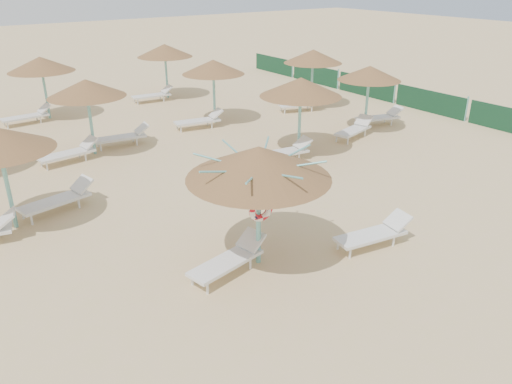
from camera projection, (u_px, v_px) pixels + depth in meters
ground at (262, 259)px, 11.52m from camera, size 120.00×120.00×0.00m
main_palapa at (259, 163)px, 10.41m from camera, size 3.10×3.10×2.78m
lounger_main_a at (230, 259)px, 10.88m from camera, size 2.02×0.97×0.70m
lounger_main_b at (375, 233)px, 11.95m from camera, size 2.01×0.87×0.70m
palapa_field at (140, 77)px, 19.16m from camera, size 18.98×13.67×2.72m
windbreak_fence at (367, 87)px, 26.13m from camera, size 0.08×19.84×1.10m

